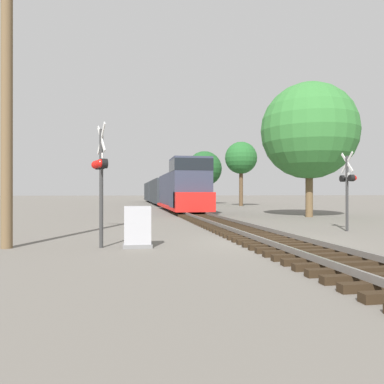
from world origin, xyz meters
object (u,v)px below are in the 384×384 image
(tree_far_right, at_px, (309,131))
(crossing_signal_near, at_px, (100,171))
(freight_train, at_px, (164,191))
(utility_pole, at_px, (7,100))
(tree_deep_background, at_px, (204,169))
(relay_cabinet, at_px, (138,227))
(crossing_signal_far, at_px, (348,183))
(tree_mid_background, at_px, (241,158))

(tree_far_right, bearing_deg, crossing_signal_near, -137.20)
(freight_train, bearing_deg, tree_far_right, -73.12)
(crossing_signal_near, distance_m, utility_pole, 3.58)
(tree_deep_background, bearing_deg, tree_far_right, -87.89)
(tree_deep_background, bearing_deg, relay_cabinet, -104.54)
(crossing_signal_near, bearing_deg, utility_pole, -115.20)
(crossing_signal_near, bearing_deg, crossing_signal_far, 89.69)
(tree_mid_background, relative_size, tree_deep_background, 1.04)
(freight_train, relative_size, crossing_signal_near, 12.83)
(freight_train, xyz_separation_m, crossing_signal_near, (-5.69, -37.92, 0.54))
(tree_far_right, relative_size, tree_mid_background, 1.15)
(tree_far_right, bearing_deg, tree_deep_background, 92.11)
(crossing_signal_near, relative_size, relay_cabinet, 2.98)
(crossing_signal_far, distance_m, tree_deep_background, 39.79)
(crossing_signal_far, height_order, tree_mid_background, tree_mid_background)
(crossing_signal_near, xyz_separation_m, tree_deep_background, (12.31, 42.86, 2.87))
(tree_far_right, height_order, tree_mid_background, tree_far_right)
(freight_train, xyz_separation_m, tree_mid_background, (9.56, -3.86, 4.23))
(crossing_signal_near, bearing_deg, relay_cabinet, 62.95)
(tree_far_right, bearing_deg, crossing_signal_far, -107.67)
(utility_pole, height_order, tree_far_right, tree_far_right)
(relay_cabinet, bearing_deg, crossing_signal_far, 20.11)
(utility_pole, relative_size, tree_deep_background, 1.13)
(tree_mid_background, xyz_separation_m, tree_deep_background, (-2.95, 8.80, -0.83))
(relay_cabinet, bearing_deg, tree_deep_background, 75.46)
(utility_pole, xyz_separation_m, tree_mid_background, (18.09, 33.67, 1.54))
(relay_cabinet, xyz_separation_m, tree_mid_background, (14.11, 34.26, 5.46))
(freight_train, relative_size, tree_mid_background, 6.03)
(freight_train, xyz_separation_m, utility_pole, (-8.53, -37.54, 2.69))
(tree_deep_background, bearing_deg, freight_train, -143.28)
(freight_train, relative_size, tree_deep_background, 6.26)
(utility_pole, distance_m, tree_deep_background, 45.10)
(crossing_signal_far, bearing_deg, freight_train, 9.27)
(crossing_signal_near, xyz_separation_m, tree_far_right, (13.43, 12.43, 3.63))
(relay_cabinet, height_order, tree_mid_background, tree_mid_background)
(freight_train, distance_m, crossing_signal_near, 38.35)
(tree_deep_background, bearing_deg, crossing_signal_far, -92.62)
(crossing_signal_far, height_order, utility_pole, utility_pole)
(utility_pole, height_order, tree_deep_background, utility_pole)
(crossing_signal_far, xyz_separation_m, utility_pole, (-13.33, -2.84, 2.41))
(freight_train, height_order, relay_cabinet, freight_train)
(tree_deep_background, bearing_deg, tree_mid_background, -71.48)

